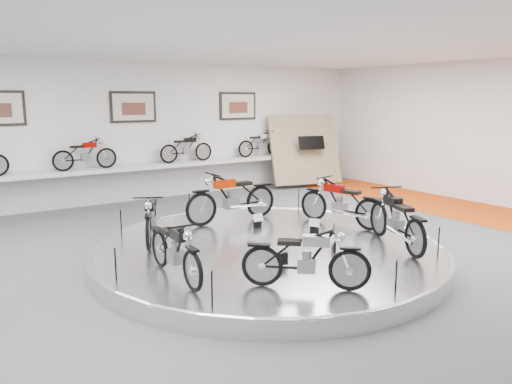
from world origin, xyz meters
TOP-DOWN VIEW (x-y plane):
  - floor at (0.00, 0.00)m, footprint 16.00×16.00m
  - ceiling at (0.00, 0.00)m, footprint 16.00×16.00m
  - wall_back at (0.00, 7.00)m, footprint 16.00×0.00m
  - orange_carpet_strip at (6.80, 0.00)m, footprint 2.40×12.60m
  - dado_band at (0.00, 6.98)m, footprint 15.68×0.04m
  - display_platform at (0.00, 0.30)m, footprint 6.40×6.40m
  - platform_rim at (0.00, 0.30)m, footprint 6.40×6.40m
  - shelf at (0.00, 6.70)m, footprint 11.00×0.55m
  - poster_center at (0.00, 6.96)m, footprint 1.35×0.06m
  - poster_right at (3.50, 6.96)m, footprint 1.35×0.06m
  - display_panel at (5.60, 6.10)m, footprint 2.56×1.52m
  - shelf_bike_b at (-1.50, 6.70)m, footprint 1.22×0.43m
  - shelf_bike_c at (1.50, 6.70)m, footprint 1.22×0.43m
  - shelf_bike_d at (4.20, 6.70)m, footprint 1.22×0.43m
  - bike_a at (2.07, 0.61)m, footprint 1.03×1.80m
  - bike_b at (0.33, 2.15)m, footprint 1.87×0.67m
  - bike_c at (-1.69, 1.72)m, footprint 1.19×1.65m
  - bike_d at (-2.17, -0.36)m, footprint 0.59×1.55m
  - bike_e at (-0.83, -1.76)m, footprint 1.50×1.44m
  - bike_f at (1.82, -1.09)m, footprint 1.24×1.86m

SIDE VIEW (x-z plane):
  - floor at x=0.00m, z-range 0.00..0.00m
  - orange_carpet_strip at x=6.80m, z-range 0.00..0.01m
  - display_platform at x=0.00m, z-range 0.00..0.30m
  - platform_rim at x=0.00m, z-range 0.22..0.32m
  - dado_band at x=0.00m, z-range 0.00..1.10m
  - bike_d at x=-2.17m, z-range 0.30..1.20m
  - bike_e at x=-0.83m, z-range 0.30..1.20m
  - bike_c at x=-1.69m, z-range 0.30..1.22m
  - bike_a at x=2.07m, z-range 0.30..1.30m
  - bike_f at x=1.82m, z-range 0.30..1.33m
  - bike_b at x=0.33m, z-range 0.30..1.40m
  - shelf at x=0.00m, z-range 0.95..1.05m
  - display_panel at x=5.60m, z-range 0.10..2.40m
  - shelf_bike_b at x=-1.50m, z-range 1.05..1.78m
  - shelf_bike_c at x=1.50m, z-range 1.05..1.78m
  - shelf_bike_d at x=4.20m, z-range 1.05..1.78m
  - wall_back at x=0.00m, z-range -6.00..10.00m
  - poster_center at x=0.00m, z-range 2.26..3.14m
  - poster_right at x=3.50m, z-range 2.26..3.14m
  - ceiling at x=0.00m, z-range 4.00..4.00m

